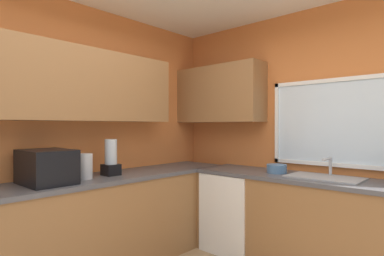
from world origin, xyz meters
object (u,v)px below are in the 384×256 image
microwave (47,167)px  bowl (277,169)px  kettle (85,166)px  sink_assembly (325,177)px  blender_appliance (111,159)px  dishwasher (236,211)px

microwave → bowl: bearing=58.6°
kettle → bowl: (1.13, 1.54, -0.07)m
sink_assembly → kettle: bearing=-136.3°
microwave → kettle: 0.35m
kettle → bowl: size_ratio=1.16×
bowl → blender_appliance: blender_appliance is taller
sink_assembly → blender_appliance: (-1.64, -1.26, 0.15)m
dishwasher → sink_assembly: size_ratio=1.32×
bowl → blender_appliance: bearing=-132.6°
dishwasher → sink_assembly: (0.98, 0.04, 0.49)m
kettle → sink_assembly: bearing=43.7°
kettle → bowl: 1.91m
dishwasher → bowl: bowl is taller
bowl → blender_appliance: size_ratio=0.57×
kettle → blender_appliance: 0.29m
microwave → sink_assembly: (1.64, 1.89, -0.13)m
dishwasher → microwave: (-0.66, -1.85, 0.62)m
dishwasher → kettle: kettle is taller
dishwasher → microwave: bearing=-109.6°
kettle → sink_assembly: kettle is taller
kettle → dishwasher: bearing=67.0°
microwave → blender_appliance: bearing=90.0°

